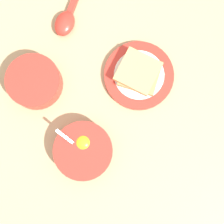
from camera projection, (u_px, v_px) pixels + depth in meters
The scene contains 6 objects.
ground_plane at pixel (45, 73), 0.87m from camera, with size 3.00×3.00×0.00m, color tan.
egg_bowl at pixel (84, 151), 0.81m from camera, with size 0.16×0.15×0.08m.
toast_plate at pixel (139, 76), 0.86m from camera, with size 0.19×0.19×0.02m.
toast_sandwich at pixel (139, 73), 0.83m from camera, with size 0.13×0.13×0.03m.
soup_spoon at pixel (66, 20), 0.87m from camera, with size 0.10×0.16×0.03m.
congee_bowl at pixel (35, 82), 0.83m from camera, with size 0.14×0.14×0.06m.
Camera 1 is at (-0.28, 0.03, 0.84)m, focal length 50.00 mm.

